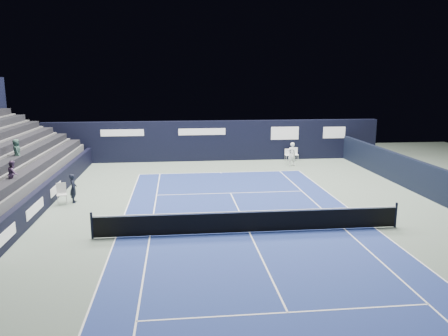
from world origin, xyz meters
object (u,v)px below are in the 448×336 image
Objects in this scene: line_judge_chair at (62,192)px; tennis_player at (292,154)px; folding_chair_back_b at (295,153)px; tennis_net at (249,221)px; folding_chair_back_a at (288,154)px.

tennis_player reaches higher than line_judge_chair.
folding_chair_back_b is at bearing 18.18° from line_judge_chair.
tennis_net is at bearing -111.64° from tennis_player.
line_judge_chair is 16.62m from tennis_player.
folding_chair_back_b is 16.89m from tennis_net.
line_judge_chair is 0.08× the size of tennis_net.
folding_chair_back_a is 0.83× the size of line_judge_chair.
tennis_player is (-0.23, -2.10, 0.35)m from folding_chair_back_a.
folding_chair_back_a is at bearing 168.79° from folding_chair_back_b.
line_judge_chair is at bearing -151.68° from folding_chair_back_a.
tennis_net is 14.77m from tennis_player.
line_judge_chair is at bearing 149.31° from tennis_net.
tennis_player is (14.31, 8.46, 0.25)m from line_judge_chair.
tennis_player is (5.44, 13.72, 0.36)m from tennis_net.
tennis_player reaches higher than folding_chair_back_a.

